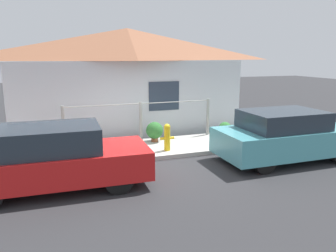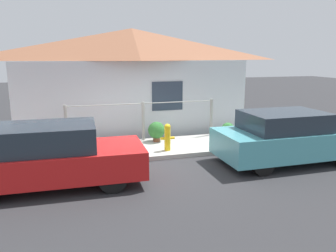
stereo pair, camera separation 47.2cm
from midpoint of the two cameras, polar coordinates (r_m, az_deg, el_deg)
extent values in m
plane|color=#2D2D30|center=(9.13, -3.19, -6.09)|extent=(60.00, 60.00, 0.00)
cube|color=#B2AFA8|center=(10.03, -4.79, -4.02)|extent=(24.00, 1.99, 0.13)
cube|color=silver|center=(11.24, -6.89, 4.36)|extent=(8.04, 0.12, 2.69)
cube|color=#2D3847|center=(11.41, -1.89, 5.24)|extent=(1.10, 0.04, 1.00)
pyramid|color=#A36647|center=(12.15, -8.23, 13.90)|extent=(8.44, 2.20, 1.12)
cylinder|color=#999993|center=(10.39, -18.98, -0.11)|extent=(0.10, 0.10, 1.26)
cylinder|color=#999993|center=(10.66, -6.00, 0.80)|extent=(0.10, 0.10, 1.26)
cylinder|color=#999993|center=(11.44, 5.77, 1.59)|extent=(0.10, 0.10, 1.26)
cylinder|color=#999993|center=(10.56, -6.07, 3.89)|extent=(4.80, 0.03, 0.03)
cube|color=red|center=(7.63, -20.60, -6.33)|extent=(4.06, 1.74, 0.62)
cube|color=#232D38|center=(7.48, -22.17, -2.13)|extent=(2.25, 1.49, 0.55)
cylinder|color=black|center=(8.38, -11.72, -5.83)|extent=(0.62, 0.22, 0.61)
cylinder|color=black|center=(7.08, -10.49, -9.20)|extent=(0.62, 0.22, 0.61)
cylinder|color=black|center=(8.53, -28.70, -6.81)|extent=(0.62, 0.22, 0.61)
cube|color=teal|center=(9.55, 18.54, -2.37)|extent=(3.87, 1.72, 0.69)
cube|color=#232D38|center=(9.33, 18.03, 1.04)|extent=(2.13, 1.51, 0.49)
cylinder|color=black|center=(10.90, 21.10, -2.25)|extent=(0.59, 0.20, 0.59)
cylinder|color=black|center=(9.56, 10.02, -3.57)|extent=(0.59, 0.20, 0.59)
cylinder|color=black|center=(8.37, 14.93, -6.11)|extent=(0.59, 0.20, 0.59)
cylinder|color=yellow|center=(9.55, -1.56, -2.34)|extent=(0.18, 0.18, 0.67)
sphere|color=yellow|center=(9.46, -1.58, -0.17)|extent=(0.19, 0.19, 0.19)
cylinder|color=yellow|center=(9.50, -2.31, -2.21)|extent=(0.16, 0.08, 0.08)
cylinder|color=yellow|center=(9.58, -0.83, -2.08)|extent=(0.16, 0.08, 0.08)
cylinder|color=brown|center=(10.59, -3.62, -2.29)|extent=(0.23, 0.23, 0.17)
sphere|color=#2D6B2D|center=(10.52, -3.64, -0.77)|extent=(0.55, 0.55, 0.55)
cylinder|color=#9E5638|center=(9.80, -18.74, -4.08)|extent=(0.24, 0.24, 0.18)
sphere|color=#235B28|center=(9.74, -18.83, -2.84)|extent=(0.34, 0.34, 0.34)
cylinder|color=#9E5638|center=(11.06, 8.65, -1.71)|extent=(0.24, 0.24, 0.19)
sphere|color=#387F38|center=(11.00, 8.69, -0.42)|extent=(0.43, 0.43, 0.43)
camera|label=1|loc=(0.24, -91.46, -0.32)|focal=35.00mm
camera|label=2|loc=(0.24, 88.54, 0.32)|focal=35.00mm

